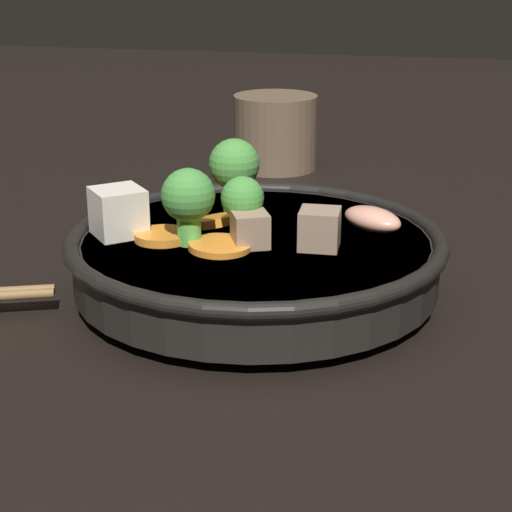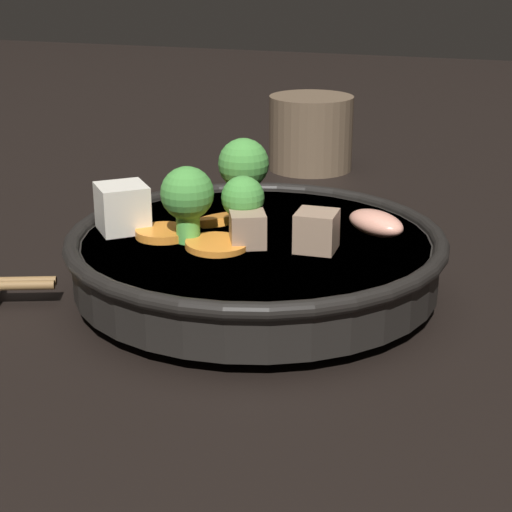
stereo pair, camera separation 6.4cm
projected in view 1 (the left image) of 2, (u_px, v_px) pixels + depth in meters
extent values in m
plane|color=black|center=(256.00, 295.00, 0.65)|extent=(3.00, 3.00, 0.00)
cylinder|color=black|center=(256.00, 288.00, 0.65)|extent=(0.15, 0.15, 0.01)
cylinder|color=black|center=(256.00, 260.00, 0.64)|extent=(0.27, 0.27, 0.04)
torus|color=black|center=(256.00, 238.00, 0.64)|extent=(0.28, 0.28, 0.01)
cylinder|color=brown|center=(256.00, 250.00, 0.64)|extent=(0.26, 0.26, 0.02)
cylinder|color=orange|center=(216.00, 221.00, 0.66)|extent=(0.05, 0.05, 0.02)
cylinder|color=orange|center=(220.00, 246.00, 0.61)|extent=(0.06, 0.06, 0.01)
cylinder|color=orange|center=(163.00, 236.00, 0.63)|extent=(0.05, 0.05, 0.01)
cylinder|color=#59B84C|center=(189.00, 229.00, 0.62)|extent=(0.02, 0.02, 0.02)
sphere|color=#47933D|center=(188.00, 195.00, 0.61)|extent=(0.04, 0.04, 0.04)
cylinder|color=#59B84C|center=(234.00, 196.00, 0.70)|extent=(0.02, 0.02, 0.02)
sphere|color=#47933D|center=(234.00, 164.00, 0.69)|extent=(0.04, 0.04, 0.04)
cylinder|color=#59B84C|center=(244.00, 224.00, 0.64)|extent=(0.01, 0.01, 0.02)
sphere|color=#47933D|center=(243.00, 197.00, 0.63)|extent=(0.03, 0.03, 0.03)
cube|color=silver|center=(118.00, 212.00, 0.64)|extent=(0.05, 0.05, 0.04)
cube|color=#9E7F66|center=(320.00, 229.00, 0.61)|extent=(0.03, 0.03, 0.03)
cube|color=#9E7F66|center=(250.00, 230.00, 0.61)|extent=(0.03, 0.03, 0.03)
ellipsoid|color=#EA9E84|center=(372.00, 219.00, 0.65)|extent=(0.05, 0.06, 0.02)
cylinder|color=brown|center=(275.00, 132.00, 1.01)|extent=(0.10, 0.10, 0.09)
torus|color=brown|center=(283.00, 121.00, 1.05)|extent=(0.05, 0.01, 0.05)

